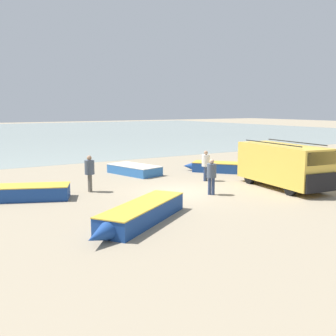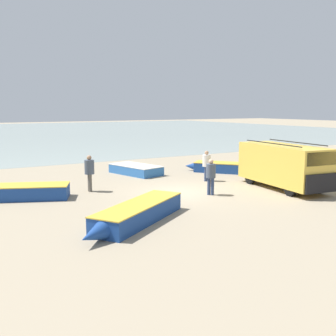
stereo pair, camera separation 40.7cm
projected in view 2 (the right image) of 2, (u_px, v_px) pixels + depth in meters
The scene contains 10 objects.
ground_plane at pixel (179, 192), 18.96m from camera, with size 200.00×200.00×0.00m, color gray.
sea_water at pixel (8, 133), 63.27m from camera, with size 120.00×80.00×0.01m, color #99A89E.
parked_van at pixel (284, 165), 19.65m from camera, with size 2.56×5.40×2.33m.
fishing_rowboat_0 at pixel (219, 167), 24.80m from camera, with size 3.39×3.71×0.62m.
fishing_rowboat_1 at pixel (135, 169), 24.14m from camera, with size 2.43×4.23×0.56m.
fishing_rowboat_2 at pixel (26, 192), 17.48m from camera, with size 4.18×2.56×0.64m.
fishing_rowboat_3 at pixel (136, 214), 13.79m from camera, with size 5.11×3.84×0.66m.
fisherman_0 at pixel (89, 170), 18.93m from camera, with size 0.47×0.47×1.77m.
fisherman_1 at pixel (206, 163), 21.66m from camera, with size 0.44×0.44×1.69m.
fisherman_2 at pixel (211, 174), 18.17m from camera, with size 0.44×0.44×1.68m.
Camera 2 is at (-9.85, -15.74, 4.02)m, focal length 42.00 mm.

